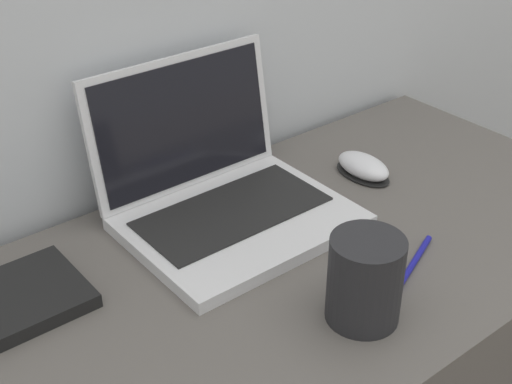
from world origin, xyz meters
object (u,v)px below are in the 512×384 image
object	(u,v)px
laptop	(221,189)
drink_cup	(365,278)
computer_mouse	(363,167)
pen	(414,262)

from	to	relation	value
laptop	drink_cup	xyz separation A→B (m)	(-0.00, -0.31, 0.01)
computer_mouse	laptop	bearing A→B (deg)	169.28
laptop	computer_mouse	bearing A→B (deg)	-10.72
drink_cup	computer_mouse	world-z (taller)	drink_cup
laptop	computer_mouse	distance (m)	0.27
drink_cup	pen	world-z (taller)	drink_cup
laptop	pen	size ratio (longest dim) A/B	2.58
pen	drink_cup	bearing A→B (deg)	-167.36
computer_mouse	pen	bearing A→B (deg)	-119.80
laptop	computer_mouse	xyz separation A→B (m)	(0.27, -0.05, -0.03)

